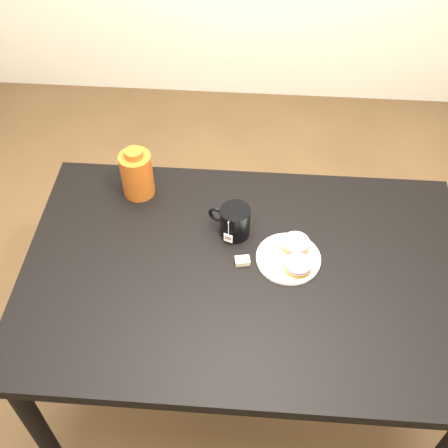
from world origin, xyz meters
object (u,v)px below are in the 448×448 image
object	(u,v)px
table	(245,286)
bagel_package	(137,174)
teabag_pouch	(242,261)
bagel_back	(296,244)
mug	(234,221)
plate	(288,258)
bagel_front	(298,265)

from	to	relation	value
table	bagel_package	bearing A→B (deg)	140.67
teabag_pouch	bagel_back	bearing A→B (deg)	22.31
teabag_pouch	bagel_package	xyz separation A→B (m)	(-0.38, 0.29, 0.08)
mug	teabag_pouch	xyz separation A→B (m)	(0.03, -0.12, -0.05)
mug	teabag_pouch	distance (m)	0.14
table	mug	size ratio (longest dim) A/B	9.08
bagel_back	bagel_package	world-z (taller)	bagel_package
teabag_pouch	bagel_package	size ratio (longest dim) A/B	0.24
plate	bagel_back	bearing A→B (deg)	64.02
bagel_front	teabag_pouch	bearing A→B (deg)	174.13
plate	bagel_front	size ratio (longest dim) A/B	2.12
mug	teabag_pouch	size ratio (longest dim) A/B	3.43
bagel_back	table	bearing A→B (deg)	-147.97
bagel_front	mug	world-z (taller)	mug
bagel_front	table	bearing A→B (deg)	-175.94
bagel_package	bagel_back	bearing A→B (deg)	-22.10
mug	bagel_package	bearing A→B (deg)	174.17
table	plate	world-z (taller)	plate
bagel_front	mug	size ratio (longest dim) A/B	0.62
table	bagel_front	world-z (taller)	bagel_front
plate	bagel_front	bearing A→B (deg)	-55.17
bagel_back	bagel_front	world-z (taller)	same
bagel_back	bagel_package	xyz separation A→B (m)	(-0.54, 0.22, 0.06)
plate	bagel_back	distance (m)	0.05
table	plate	size ratio (longest dim) A/B	6.88
bagel_front	teabag_pouch	size ratio (longest dim) A/B	2.13
bagel_front	plate	bearing A→B (deg)	124.83
bagel_back	plate	bearing A→B (deg)	-115.98
bagel_back	bagel_front	distance (m)	0.09
mug	bagel_package	size ratio (longest dim) A/B	0.82
bagel_back	mug	distance (m)	0.21
bagel_package	bagel_front	bearing A→B (deg)	-29.16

